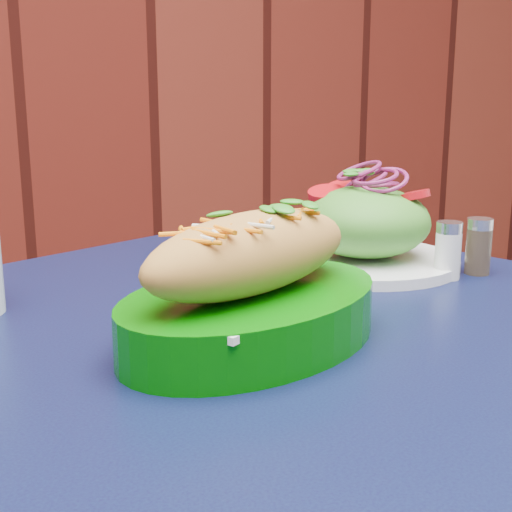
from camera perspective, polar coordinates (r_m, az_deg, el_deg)
name	(u,v)px	position (r m, az deg, el deg)	size (l,w,h in m)	color
cafe_table	(270,427)	(0.65, 1.16, -13.54)	(1.01, 1.01, 0.75)	black
banh_mi_basket	(252,289)	(0.59, -0.34, -2.63)	(0.30, 0.25, 0.12)	#035F03
salad_plate	(365,229)	(0.85, 8.72, 2.18)	(0.22, 0.22, 0.12)	white
salt_shaker	(448,250)	(0.81, 15.11, 0.43)	(0.03, 0.03, 0.06)	white
pepper_shaker	(478,246)	(0.84, 17.37, 0.75)	(0.03, 0.03, 0.06)	#3F3326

